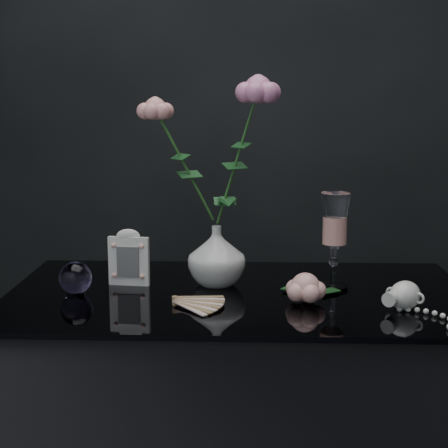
# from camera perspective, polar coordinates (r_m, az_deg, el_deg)

# --- Properties ---
(table) EXTENTS (1.05, 0.58, 0.76)m
(table) POSITION_cam_1_polar(r_m,az_deg,el_deg) (1.72, 1.16, -17.97)
(table) COLOR black
(table) RESTS_ON ground
(vase) EXTENTS (0.14, 0.14, 0.14)m
(vase) POSITION_cam_1_polar(r_m,az_deg,el_deg) (1.61, -0.62, -2.65)
(vase) COLOR silver
(vase) RESTS_ON table
(wine_glass) EXTENTS (0.09, 0.09, 0.22)m
(wine_glass) POSITION_cam_1_polar(r_m,az_deg,el_deg) (1.59, 9.15, -1.43)
(wine_glass) COLOR white
(wine_glass) RESTS_ON table
(picture_frame) EXTENTS (0.11, 0.09, 0.13)m
(picture_frame) POSITION_cam_1_polar(r_m,az_deg,el_deg) (1.63, -7.92, -2.74)
(picture_frame) COLOR white
(picture_frame) RESTS_ON table
(paperweight) EXTENTS (0.09, 0.09, 0.07)m
(paperweight) POSITION_cam_1_polar(r_m,az_deg,el_deg) (1.58, -12.24, -4.39)
(paperweight) COLOR #917AC6
(paperweight) RESTS_ON table
(paper_fan) EXTENTS (0.26, 0.24, 0.02)m
(paper_fan) POSITION_cam_1_polar(r_m,az_deg,el_deg) (1.48, -4.10, -6.29)
(paper_fan) COLOR beige
(paper_fan) RESTS_ON table
(loose_rose) EXTENTS (0.16, 0.20, 0.07)m
(loose_rose) POSITION_cam_1_polar(r_m,az_deg,el_deg) (1.49, 6.77, -5.29)
(loose_rose) COLOR #EDA599
(loose_rose) RESTS_ON table
(pearl_jar) EXTENTS (0.30, 0.31, 0.06)m
(pearl_jar) POSITION_cam_1_polar(r_m,az_deg,el_deg) (1.49, 14.81, -5.66)
(pearl_jar) COLOR silver
(pearl_jar) RESTS_ON table
(roses) EXTENTS (0.31, 0.12, 0.40)m
(roses) POSITION_cam_1_polar(r_m,az_deg,el_deg) (1.57, -0.80, 6.46)
(roses) COLOR #E0908B
(roses) RESTS_ON vase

